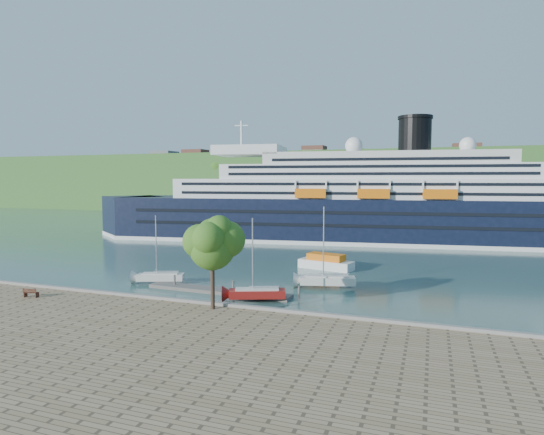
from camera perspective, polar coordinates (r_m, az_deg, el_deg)
The scene contains 11 objects.
ground at distance 48.90m, azimuth -11.65°, elevation -11.30°, with size 400.00×400.00×0.00m, color #305553.
far_hillside at distance 186.73m, azimuth 12.03°, elevation 4.25°, with size 400.00×50.00×24.00m, color #326327.
quay_coping at distance 48.43m, azimuth -11.80°, elevation -10.05°, with size 220.00×0.50×0.30m, color slate.
cruise_ship at distance 100.19m, azimuth 10.18°, elevation 4.67°, with size 119.08×17.34×26.74m, color black, non-canonical shape.
park_bench at distance 55.17m, azimuth -27.97°, elevation -8.28°, with size 1.64×0.67×1.05m, color #4F2416, non-canonical shape.
promenade_tree at distance 44.03m, azimuth -7.50°, elevation -5.14°, with size 5.93×5.93×9.82m, color #2D5717, non-canonical shape.
floating_pontoon at distance 55.30m, azimuth -6.78°, elevation -9.12°, with size 18.37×2.25×0.41m, color slate, non-canonical shape.
sailboat_white_near at distance 60.38m, azimuth -13.89°, elevation -4.14°, with size 6.56×1.82×8.47m, color silver, non-canonical shape.
sailboat_red at distance 50.08m, azimuth -1.90°, elevation -5.62°, with size 6.85×1.90×8.85m, color maroon, non-canonical shape.
sailboat_white_far at distance 56.49m, azimuth 7.01°, elevation -4.02°, with size 7.50×2.08×9.69m, color silver, non-canonical shape.
tender_launch at distance 69.31m, azimuth 6.80°, elevation -5.48°, with size 8.32×2.85×2.30m, color orange, non-canonical shape.
Camera 1 is at (24.50, -40.11, 13.49)m, focal length 30.00 mm.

